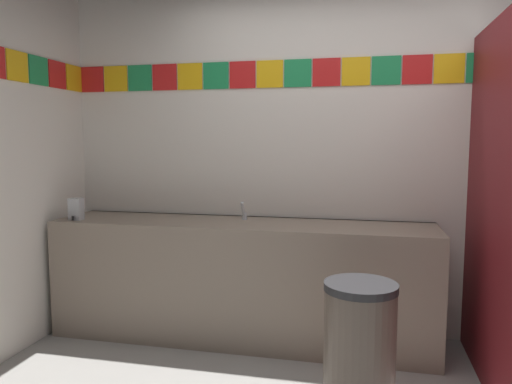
% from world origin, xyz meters
% --- Properties ---
extents(wall_back, '(4.34, 0.09, 2.70)m').
position_xyz_m(wall_back, '(0.00, 1.52, 1.35)').
color(wall_back, silver).
rests_on(wall_back, ground_plane).
extents(vanity_counter, '(2.70, 0.57, 0.85)m').
position_xyz_m(vanity_counter, '(-0.77, 1.19, 0.43)').
color(vanity_counter, gray).
rests_on(vanity_counter, ground_plane).
extents(faucet_center, '(0.04, 0.10, 0.14)m').
position_xyz_m(faucet_center, '(-0.77, 1.28, 0.90)').
color(faucet_center, silver).
rests_on(faucet_center, vanity_counter).
extents(soap_dispenser, '(0.09, 0.09, 0.16)m').
position_xyz_m(soap_dispenser, '(-1.97, 1.03, 0.93)').
color(soap_dispenser, '#B7BABF').
rests_on(soap_dispenser, vanity_counter).
extents(trash_bin, '(0.38, 0.38, 0.70)m').
position_xyz_m(trash_bin, '(0.07, 0.39, 0.35)').
color(trash_bin, brown).
rests_on(trash_bin, ground_plane).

